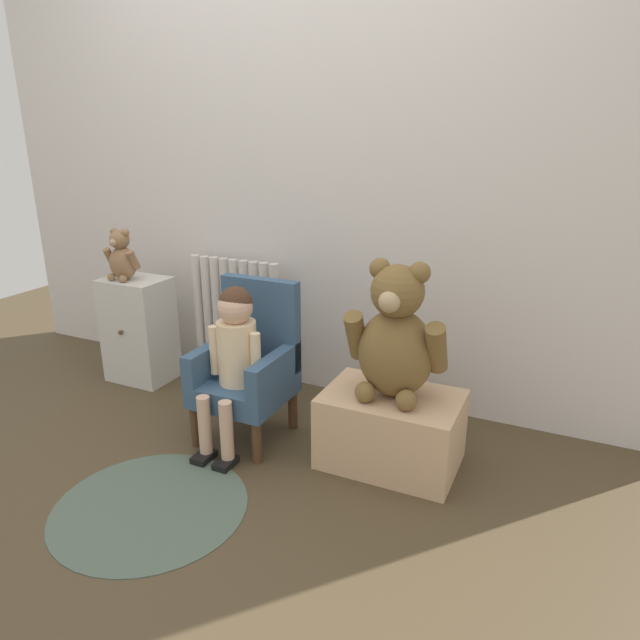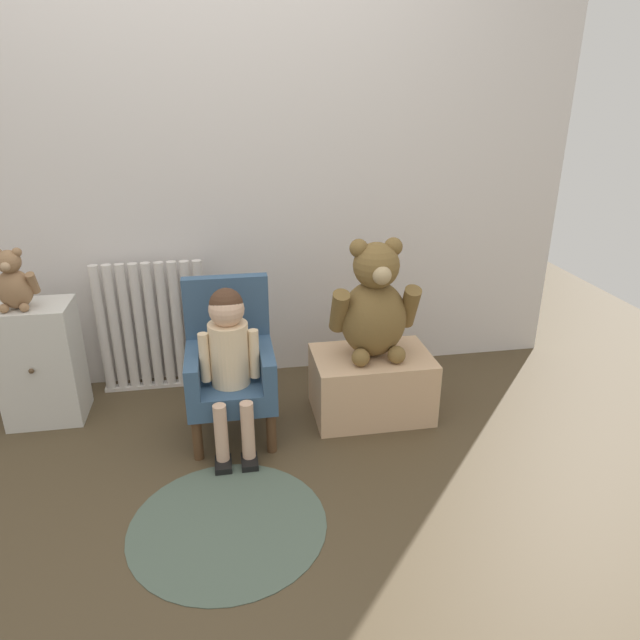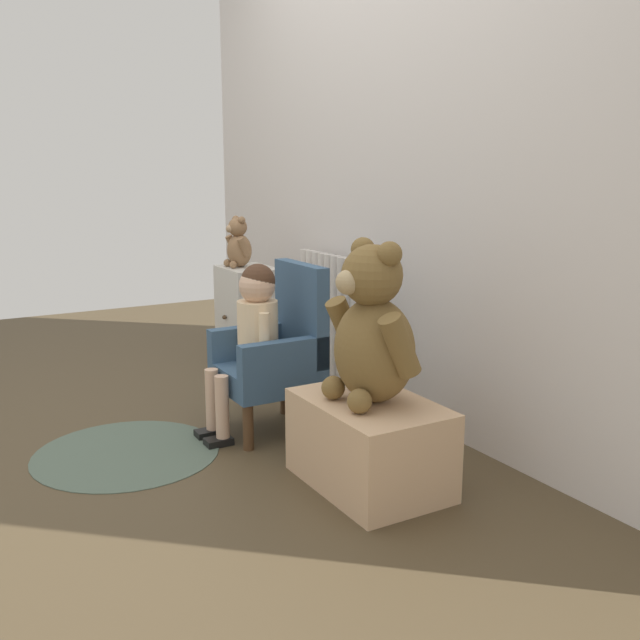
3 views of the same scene
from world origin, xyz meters
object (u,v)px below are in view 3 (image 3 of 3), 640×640
Objects in this scene: small_teddy_bear at (239,245)px; child_armchair at (277,353)px; floor_rug at (127,453)px; radiator at (329,323)px; small_dresser at (248,320)px; low_bench at (369,443)px; large_teddy_bear at (373,332)px; child_figure at (253,325)px.

child_armchair is at bearing -13.87° from small_teddy_bear.
floor_rug is at bearing -93.79° from child_armchair.
radiator is 0.54m from small_dresser.
large_teddy_bear is at bearing 66.69° from low_bench.
small_dresser is 0.41m from small_teddy_bear.
floor_rug is at bearing -136.49° from low_bench.
low_bench is 0.40m from large_teddy_bear.
small_dresser is 1.26m from floor_rug.
large_teddy_bear is (1.55, -0.23, 0.27)m from small_dresser.
large_teddy_bear reaches higher than child_figure.
radiator is 1.23× the size of low_bench.
small_dresser is 1.03× the size of large_teddy_bear.
large_teddy_bear is at bearing -6.96° from small_teddy_bear.
child_armchair is 1.27× the size of large_teddy_bear.
small_teddy_bear reaches higher than radiator.
large_teddy_bear is 2.06× the size of small_teddy_bear.
child_figure is (0.38, -0.59, 0.13)m from radiator.
child_armchair reaches higher than floor_rug.
child_armchair is at bearing -51.52° from radiator.
child_figure is 2.65× the size of small_teddy_bear.
small_dresser is (-0.49, -0.22, -0.05)m from radiator.
radiator is at bearing 122.76° from child_figure.
floor_rug is (-0.71, -0.68, -0.56)m from large_teddy_bear.
low_bench is (0.67, 0.03, -0.18)m from child_armchair.
child_figure is 0.71m from floor_rug.
radiator is 1.22m from floor_rug.
low_bench is (1.05, -0.45, -0.19)m from radiator.
child_figure is at bearing 85.42° from floor_rug.
small_teddy_bear is 1.41m from floor_rug.
radiator is 0.71m from child_figure.
large_teddy_bear is 1.13m from floor_rug.
radiator is at bearing 128.48° from child_armchair.
radiator is at bearing 156.98° from large_teddy_bear.
radiator reaches higher than small_dresser.
child_armchair is 0.98× the size of floor_rug.
large_teddy_bear reaches higher than child_armchair.
child_armchair reaches higher than low_bench.
small_dresser is 1.04× the size of low_bench.
small_teddy_bear is (-0.53, -0.25, 0.36)m from radiator.
small_dresser is 0.82× the size of child_armchair.
child_armchair is at bearing -177.29° from large_teddy_bear.
floor_rug is at bearing -136.36° from large_teddy_bear.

